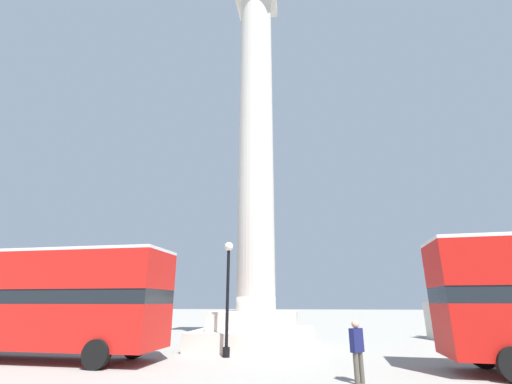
# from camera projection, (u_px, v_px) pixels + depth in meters

# --- Properties ---
(ground_plane) EXTENTS (200.00, 200.00, 0.00)m
(ground_plane) POSITION_uv_depth(u_px,v_px,m) (256.00, 347.00, 17.85)
(ground_plane) COLOR gray
(monument_column) EXTENTS (6.06, 6.06, 24.85)m
(monument_column) POSITION_uv_depth(u_px,v_px,m) (256.00, 181.00, 20.70)
(monument_column) COLOR beige
(monument_column) RESTS_ON ground_plane
(bus_b) EXTENTS (10.90, 3.25, 4.34)m
(bus_b) POSITION_uv_depth(u_px,v_px,m) (41.00, 298.00, 14.44)
(bus_b) COLOR red
(bus_b) RESTS_ON ground_plane
(equestrian_statue) EXTENTS (3.71, 3.12, 5.50)m
(equestrian_statue) POSITION_uv_depth(u_px,v_px,m) (458.00, 315.00, 21.52)
(equestrian_statue) COLOR beige
(equestrian_statue) RESTS_ON ground_plane
(street_lamp) EXTENTS (0.41, 0.41, 4.93)m
(street_lamp) POSITION_uv_depth(u_px,v_px,m) (228.00, 291.00, 15.40)
(street_lamp) COLOR black
(street_lamp) RESTS_ON ground_plane
(pedestrian_near_lamp) EXTENTS (0.44, 0.45, 1.72)m
(pedestrian_near_lamp) POSITION_uv_depth(u_px,v_px,m) (357.00, 347.00, 10.10)
(pedestrian_near_lamp) COLOR #4C473D
(pedestrian_near_lamp) RESTS_ON ground_plane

